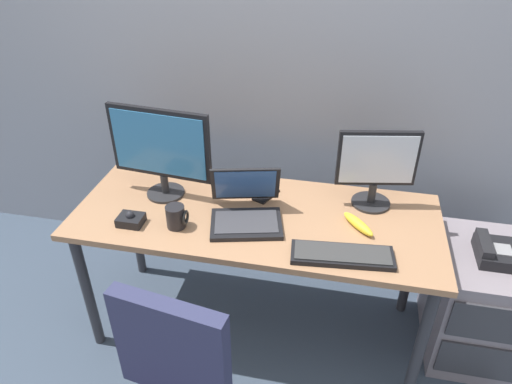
% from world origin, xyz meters
% --- Properties ---
extents(ground_plane, '(8.00, 8.00, 0.00)m').
position_xyz_m(ground_plane, '(0.00, 0.00, 0.00)').
color(ground_plane, '#3B4859').
extents(back_wall, '(6.00, 0.10, 2.80)m').
position_xyz_m(back_wall, '(0.00, 0.68, 1.40)').
color(back_wall, '#989CA8').
rests_on(back_wall, ground).
extents(desk, '(1.66, 0.67, 0.73)m').
position_xyz_m(desk, '(0.00, 0.00, 0.65)').
color(desk, '#A67753').
rests_on(desk, ground).
extents(file_cabinet, '(0.42, 0.53, 0.58)m').
position_xyz_m(file_cabinet, '(1.07, 0.10, 0.29)').
color(file_cabinet, gray).
rests_on(file_cabinet, ground).
extents(desk_phone, '(0.17, 0.20, 0.09)m').
position_xyz_m(desk_phone, '(1.06, 0.09, 0.62)').
color(desk_phone, black).
rests_on(desk_phone, file_cabinet).
extents(monitor_main, '(0.49, 0.18, 0.44)m').
position_xyz_m(monitor_main, '(-0.46, 0.07, 0.97)').
color(monitor_main, '#262628').
rests_on(monitor_main, desk).
extents(monitor_side, '(0.36, 0.18, 0.37)m').
position_xyz_m(monitor_side, '(0.51, 0.19, 0.93)').
color(monitor_side, '#262628').
rests_on(monitor_side, desk).
extents(keyboard, '(0.42, 0.18, 0.03)m').
position_xyz_m(keyboard, '(0.40, -0.22, 0.74)').
color(keyboard, black).
rests_on(keyboard, desk).
extents(laptop, '(0.37, 0.37, 0.23)m').
position_xyz_m(laptop, '(-0.04, -0.04, 0.78)').
color(laptop, black).
rests_on(laptop, desk).
extents(trackball_mouse, '(0.11, 0.09, 0.07)m').
position_xyz_m(trackball_mouse, '(-0.52, -0.18, 0.75)').
color(trackball_mouse, black).
rests_on(trackball_mouse, desk).
extents(coffee_mug, '(0.09, 0.08, 0.10)m').
position_xyz_m(coffee_mug, '(-0.32, -0.16, 0.78)').
color(coffee_mug, black).
rests_on(coffee_mug, desk).
extents(cell_phone, '(0.12, 0.16, 0.01)m').
position_xyz_m(cell_phone, '(0.02, 0.16, 0.73)').
color(cell_phone, black).
rests_on(cell_phone, desk).
extents(banana, '(0.16, 0.17, 0.04)m').
position_xyz_m(banana, '(0.46, -0.01, 0.75)').
color(banana, yellow).
rests_on(banana, desk).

